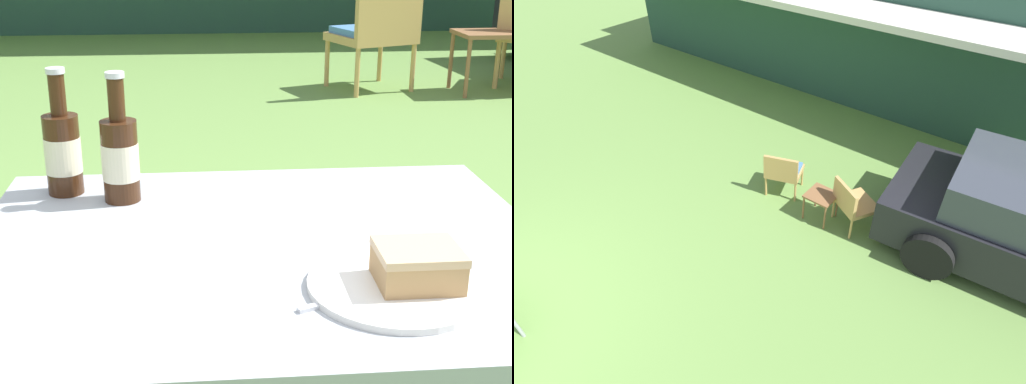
# 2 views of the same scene
# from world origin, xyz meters

# --- Properties ---
(wicker_chair_cushioned) EXTENTS (0.68, 0.65, 0.78)m
(wicker_chair_cushioned) POSITION_xyz_m (1.25, 4.30, 0.45)
(wicker_chair_cushioned) COLOR tan
(wicker_chair_cushioned) RESTS_ON ground_plane
(garden_side_table) EXTENTS (0.43, 0.41, 0.46)m
(garden_side_table) POSITION_xyz_m (2.06, 4.16, 0.39)
(garden_side_table) COLOR brown
(garden_side_table) RESTS_ON ground_plane
(patio_table) EXTENTS (0.93, 0.73, 0.69)m
(patio_table) POSITION_xyz_m (0.00, 0.00, 0.63)
(patio_table) COLOR #9EA3A8
(patio_table) RESTS_ON ground_plane
(cake_on_plate) EXTENTS (0.24, 0.24, 0.06)m
(cake_on_plate) POSITION_xyz_m (0.18, -0.17, 0.72)
(cake_on_plate) COLOR white
(cake_on_plate) RESTS_ON patio_table
(cola_bottle_near) EXTENTS (0.07, 0.07, 0.24)m
(cola_bottle_near) POSITION_xyz_m (-0.24, 0.21, 0.78)
(cola_bottle_near) COLOR #381E0F
(cola_bottle_near) RESTS_ON patio_table
(cola_bottle_far) EXTENTS (0.07, 0.07, 0.24)m
(cola_bottle_far) POSITION_xyz_m (-0.35, 0.26, 0.78)
(cola_bottle_far) COLOR #381E0F
(cola_bottle_far) RESTS_ON patio_table
(fork) EXTENTS (0.18, 0.08, 0.01)m
(fork) POSITION_xyz_m (0.12, -0.19, 0.70)
(fork) COLOR silver
(fork) RESTS_ON patio_table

